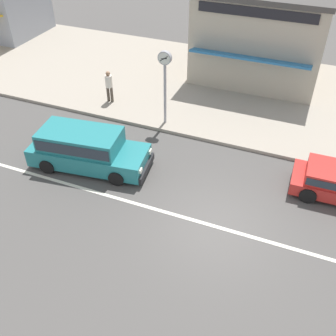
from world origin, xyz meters
name	(u,v)px	position (x,y,z in m)	size (l,w,h in m)	color
ground_plane	(216,227)	(0.00, 0.00, 0.00)	(160.00, 160.00, 0.00)	#4C4947
lane_centre_stripe	(216,227)	(0.00, 0.00, 0.00)	(50.40, 0.14, 0.01)	silver
kerb_strip	(270,96)	(0.00, 9.64, 0.07)	(68.00, 10.00, 0.15)	#9E9384
minivan_teal_2	(85,147)	(-5.74, 1.33, 0.84)	(4.88, 2.34, 1.56)	teal
street_clock	(165,72)	(-4.00, 5.26, 2.61)	(0.58, 0.22, 3.37)	#9E9EA3
pedestrian_mid_kerb	(109,84)	(-7.26, 6.04, 1.07)	(0.34, 0.34, 1.59)	#4C4238
shopfront_mid_block	(263,32)	(-1.20, 12.04, 2.46)	(6.55, 6.31, 4.60)	#B2A893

